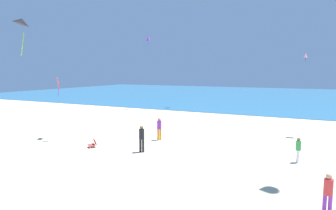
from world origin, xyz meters
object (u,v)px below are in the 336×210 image
person_3 (298,148)px  kite_black (22,22)px  beach_chair_far_right (93,143)px  person_2 (328,191)px  person_1 (159,127)px  kite_pink (305,55)px  kite_red (58,84)px  kite_purple (148,38)px  person_0 (142,137)px

person_3 → kite_black: 15.49m
beach_chair_far_right → person_2: bearing=112.4°
person_1 → kite_pink: 18.08m
person_2 → kite_red: size_ratio=1.08×
person_2 → kite_purple: bearing=-142.6°
person_1 → person_3: bearing=-151.3°
kite_red → person_0: bearing=-5.4°
beach_chair_far_right → kite_black: size_ratio=0.47×
beach_chair_far_right → person_3: bearing=138.7°
person_0 → person_3: size_ratio=1.19×
kite_purple → kite_black: bearing=-71.2°
kite_black → beach_chair_far_right: bearing=105.6°
person_3 → kite_pink: 16.79m
person_2 → kite_red: kite_red is taller
beach_chair_far_right → person_1: 4.99m
person_1 → kite_purple: kite_purple is taller
kite_purple → kite_red: bearing=-81.3°
person_2 → kite_red: (-18.24, 4.94, 3.31)m
beach_chair_far_right → kite_red: 5.97m
person_0 → kite_red: size_ratio=1.18×
person_0 → kite_pink: kite_pink is taller
beach_chair_far_right → kite_purple: (-7.15, 19.86, 9.37)m
person_0 → kite_red: kite_red is taller
person_0 → kite_black: (-1.84, -6.79, 6.31)m
person_2 → kite_purple: kite_purple is taller
person_1 → kite_purple: size_ratio=1.25×
person_1 → kite_pink: bearing=-86.4°
person_0 → person_1: bearing=-179.4°
person_0 → kite_purple: bearing=-159.6°
person_0 → kite_pink: (8.79, 17.78, 5.80)m
person_2 → kite_purple: size_ratio=1.18×
kite_pink → kite_black: kite_black is taller
beach_chair_far_right → kite_black: (1.78, -6.35, 7.04)m
beach_chair_far_right → kite_red: size_ratio=0.54×
beach_chair_far_right → person_1: (3.06, 3.88, 0.71)m
beach_chair_far_right → person_2: size_ratio=0.50×
person_2 → kite_black: (-12.16, -2.60, 6.39)m
beach_chair_far_right → kite_purple: kite_purple is taller
kite_purple → kite_pink: size_ratio=1.51×
person_1 → kite_purple: (-10.21, 15.99, 8.66)m
person_2 → kite_purple: 32.84m
person_0 → kite_red: 8.59m
person_0 → person_3: person_0 is taller
person_0 → kite_red: bearing=-104.1°
person_1 → kite_purple: bearing=-20.7°
person_3 → kite_red: size_ratio=0.99×
person_0 → person_3: (9.08, 2.09, -0.16)m
kite_red → kite_pink: (16.71, 17.02, 2.57)m
kite_red → kite_black: size_ratio=0.86×
beach_chair_far_right → person_3: (12.70, 2.53, 0.57)m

